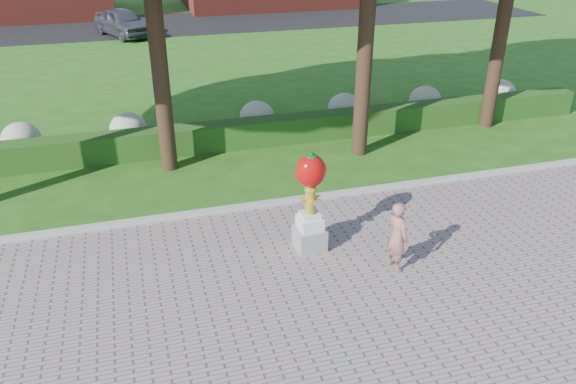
# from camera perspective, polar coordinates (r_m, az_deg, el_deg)

# --- Properties ---
(ground) EXTENTS (100.00, 100.00, 0.00)m
(ground) POSITION_cam_1_polar(r_m,az_deg,el_deg) (11.23, 1.53, -8.57)
(ground) COLOR #245415
(ground) RESTS_ON ground
(curb) EXTENTS (40.00, 0.18, 0.15)m
(curb) POSITION_cam_1_polar(r_m,az_deg,el_deg) (13.65, -2.30, -1.27)
(curb) COLOR #ADADA5
(curb) RESTS_ON ground
(lawn_hedge) EXTENTS (24.00, 0.70, 0.80)m
(lawn_hedge) POSITION_cam_1_polar(r_m,az_deg,el_deg) (17.08, -5.65, 5.80)
(lawn_hedge) COLOR #214714
(lawn_hedge) RESTS_ON ground
(hydrangea_row) EXTENTS (20.10, 1.10, 0.99)m
(hydrangea_row) POSITION_cam_1_polar(r_m,az_deg,el_deg) (18.05, -4.51, 7.53)
(hydrangea_row) COLOR #ADB187
(hydrangea_row) RESTS_ON ground
(street) EXTENTS (50.00, 8.00, 0.02)m
(street) POSITION_cam_1_polar(r_m,az_deg,el_deg) (37.37, -12.21, 16.33)
(street) COLOR black
(street) RESTS_ON ground
(hydrant_sculpture) EXTENTS (0.64, 0.62, 2.21)m
(hydrant_sculpture) POSITION_cam_1_polar(r_m,az_deg,el_deg) (11.45, 2.29, -0.73)
(hydrant_sculpture) COLOR gray
(hydrant_sculpture) RESTS_ON walkway
(woman) EXTENTS (0.46, 0.60, 1.48)m
(woman) POSITION_cam_1_polar(r_m,az_deg,el_deg) (11.22, 11.03, -4.43)
(woman) COLOR #9D655A
(woman) RESTS_ON walkway
(parked_car) EXTENTS (3.50, 4.79, 1.52)m
(parked_car) POSITION_cam_1_polar(r_m,az_deg,el_deg) (34.17, -16.46, 16.22)
(parked_car) COLOR #43464B
(parked_car) RESTS_ON street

